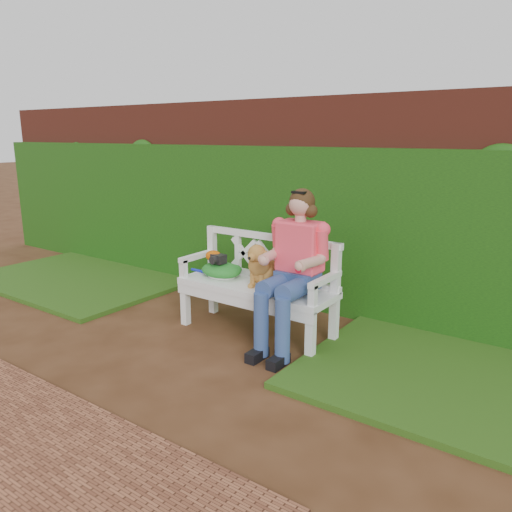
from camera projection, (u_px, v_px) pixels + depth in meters
The scene contains 12 objects.
ground at pixel (168, 348), 4.38m from camera, with size 60.00×60.00×0.00m, color #3C2110.
brick_wall at pixel (285, 200), 5.62m from camera, with size 10.00×0.30×2.20m, color maroon.
ivy_hedge at pixel (274, 225), 5.50m from camera, with size 10.00×0.18×1.70m, color #236211.
grass_left at pixel (85, 277), 6.44m from camera, with size 2.60×2.00×0.05m, color #1E3714.
grass_right at pixel (483, 382), 3.73m from camera, with size 2.60×2.00×0.05m, color #1E3714.
garden_bench at pixel (256, 309), 4.64m from camera, with size 1.58×0.60×0.48m, color white, non-canonical shape.
seated_woman at pixel (297, 272), 4.28m from camera, with size 0.57×0.76×1.35m, color #EC2A68, non-canonical shape.
dog at pixel (263, 264), 4.51m from camera, with size 0.27×0.37×0.40m, color olive, non-canonical shape.
tennis_racket at pixel (219, 275), 4.85m from camera, with size 0.56×0.24×0.03m, color beige, non-canonical shape.
green_bag at pixel (221, 270), 4.82m from camera, with size 0.42×0.32×0.14m, color #298832, non-canonical shape.
camera_item at pixel (219, 259), 4.77m from camera, with size 0.13×0.10×0.09m, color black.
baseball_glove at pixel (214, 256), 4.83m from camera, with size 0.17×0.13×0.11m, color #C65005.
Camera 1 is at (2.99, -2.85, 1.83)m, focal length 35.00 mm.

